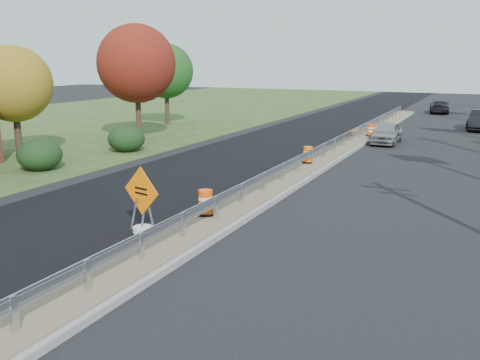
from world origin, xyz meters
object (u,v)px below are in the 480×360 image
at_px(barrel_median_mid, 308,155).
at_px(car_silver, 387,133).
at_px(barrel_median_near, 206,203).
at_px(barrel_median_far, 371,130).
at_px(car_dark_far, 439,107).
at_px(caution_sign, 142,216).

xyz_separation_m(barrel_median_mid, car_silver, (2.05, 9.40, 0.05)).
xyz_separation_m(barrel_median_near, car_silver, (2.24, 19.30, 0.03)).
height_order(barrel_median_far, car_dark_far, car_dark_far).
bearing_deg(barrel_median_near, barrel_median_far, 87.22).
height_order(caution_sign, car_silver, caution_sign).
xyz_separation_m(barrel_median_mid, barrel_median_far, (0.80, 10.57, -0.00)).
bearing_deg(barrel_median_mid, barrel_median_far, 85.67).
height_order(barrel_median_near, car_dark_far, car_dark_far).
bearing_deg(caution_sign, barrel_median_far, 98.07).
bearing_deg(barrel_median_near, barrel_median_mid, 88.88).
bearing_deg(caution_sign, car_dark_far, 97.63).
height_order(caution_sign, car_dark_far, caution_sign).
height_order(caution_sign, barrel_median_near, caution_sign).
height_order(barrel_median_mid, car_silver, car_silver).
bearing_deg(caution_sign, barrel_median_mid, 96.85).
bearing_deg(car_silver, caution_sign, -99.51).
bearing_deg(car_dark_far, car_silver, 80.40).
relative_size(barrel_median_mid, barrel_median_far, 1.01).
bearing_deg(barrel_median_mid, car_silver, 77.69).
distance_m(caution_sign, barrel_median_far, 22.34).
distance_m(barrel_median_mid, car_silver, 9.62).
bearing_deg(barrel_median_mid, car_dark_far, 84.17).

